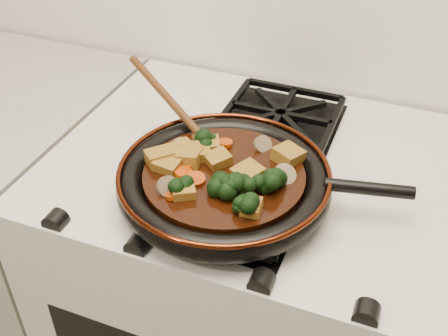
% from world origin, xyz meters
% --- Properties ---
extents(stove, '(0.76, 0.60, 0.90)m').
position_xyz_m(stove, '(0.00, 1.69, 0.45)').
color(stove, beige).
rests_on(stove, ground).
extents(burner_grate_front, '(0.23, 0.23, 0.03)m').
position_xyz_m(burner_grate_front, '(0.00, 1.55, 0.91)').
color(burner_grate_front, black).
rests_on(burner_grate_front, stove).
extents(burner_grate_back, '(0.23, 0.23, 0.03)m').
position_xyz_m(burner_grate_back, '(0.00, 1.83, 0.91)').
color(burner_grate_back, black).
rests_on(burner_grate_back, stove).
extents(skillet, '(0.48, 0.36, 0.05)m').
position_xyz_m(skillet, '(-0.02, 1.56, 0.94)').
color(skillet, black).
rests_on(skillet, burner_grate_front).
extents(braising_sauce, '(0.27, 0.27, 0.02)m').
position_xyz_m(braising_sauce, '(-0.02, 1.56, 0.95)').
color(braising_sauce, black).
rests_on(braising_sauce, skillet).
extents(tofu_cube_0, '(0.06, 0.06, 0.03)m').
position_xyz_m(tofu_cube_0, '(-0.08, 1.59, 0.97)').
color(tofu_cube_0, brown).
rests_on(tofu_cube_0, braising_sauce).
extents(tofu_cube_1, '(0.05, 0.05, 0.02)m').
position_xyz_m(tofu_cube_1, '(-0.06, 1.49, 0.97)').
color(tofu_cube_1, brown).
rests_on(tofu_cube_1, braising_sauce).
extents(tofu_cube_2, '(0.05, 0.05, 0.03)m').
position_xyz_m(tofu_cube_2, '(-0.08, 1.57, 0.97)').
color(tofu_cube_2, brown).
rests_on(tofu_cube_2, braising_sauce).
extents(tofu_cube_3, '(0.05, 0.05, 0.03)m').
position_xyz_m(tofu_cube_3, '(-0.04, 1.58, 0.97)').
color(tofu_cube_3, brown).
rests_on(tofu_cube_3, braising_sauce).
extents(tofu_cube_4, '(0.06, 0.06, 0.03)m').
position_xyz_m(tofu_cube_4, '(0.02, 1.57, 0.97)').
color(tofu_cube_4, brown).
rests_on(tofu_cube_4, braising_sauce).
extents(tofu_cube_5, '(0.06, 0.06, 0.03)m').
position_xyz_m(tofu_cube_5, '(-0.10, 1.58, 0.97)').
color(tofu_cube_5, brown).
rests_on(tofu_cube_5, braising_sauce).
extents(tofu_cube_6, '(0.03, 0.04, 0.02)m').
position_xyz_m(tofu_cube_6, '(0.05, 1.49, 0.97)').
color(tofu_cube_6, brown).
rests_on(tofu_cube_6, braising_sauce).
extents(tofu_cube_7, '(0.05, 0.05, 0.02)m').
position_xyz_m(tofu_cube_7, '(-0.07, 1.62, 0.97)').
color(tofu_cube_7, brown).
rests_on(tofu_cube_7, braising_sauce).
extents(tofu_cube_8, '(0.04, 0.04, 0.03)m').
position_xyz_m(tofu_cube_8, '(-0.11, 1.54, 0.97)').
color(tofu_cube_8, brown).
rests_on(tofu_cube_8, braising_sauce).
extents(tofu_cube_9, '(0.06, 0.06, 0.03)m').
position_xyz_m(tofu_cube_9, '(-0.08, 1.59, 0.97)').
color(tofu_cube_9, brown).
rests_on(tofu_cube_9, braising_sauce).
extents(tofu_cube_10, '(0.06, 0.06, 0.03)m').
position_xyz_m(tofu_cube_10, '(0.07, 1.64, 0.97)').
color(tofu_cube_10, brown).
rests_on(tofu_cube_10, braising_sauce).
extents(tofu_cube_11, '(0.06, 0.06, 0.03)m').
position_xyz_m(tofu_cube_11, '(-0.13, 1.55, 0.97)').
color(tofu_cube_11, brown).
rests_on(tofu_cube_11, braising_sauce).
extents(broccoli_floret_0, '(0.07, 0.07, 0.06)m').
position_xyz_m(broccoli_floret_0, '(-0.08, 1.62, 0.97)').
color(broccoli_floret_0, black).
rests_on(broccoli_floret_0, braising_sauce).
extents(broccoli_floret_1, '(0.07, 0.07, 0.07)m').
position_xyz_m(broccoli_floret_1, '(-0.00, 1.52, 0.97)').
color(broccoli_floret_1, black).
rests_on(broccoli_floret_1, braising_sauce).
extents(broccoli_floret_2, '(0.09, 0.08, 0.07)m').
position_xyz_m(broccoli_floret_2, '(0.00, 1.52, 0.97)').
color(broccoli_floret_2, black).
rests_on(broccoli_floret_2, braising_sauce).
extents(broccoli_floret_3, '(0.09, 0.09, 0.06)m').
position_xyz_m(broccoli_floret_3, '(0.06, 1.55, 0.97)').
color(broccoli_floret_3, black).
rests_on(broccoli_floret_3, braising_sauce).
extents(broccoli_floret_4, '(0.09, 0.09, 0.08)m').
position_xyz_m(broccoli_floret_4, '(0.03, 1.53, 0.97)').
color(broccoli_floret_4, black).
rests_on(broccoli_floret_4, braising_sauce).
extents(broccoli_floret_5, '(0.08, 0.08, 0.06)m').
position_xyz_m(broccoli_floret_5, '(0.05, 1.49, 0.97)').
color(broccoli_floret_5, black).
rests_on(broccoli_floret_5, braising_sauce).
extents(broccoli_floret_6, '(0.08, 0.08, 0.06)m').
position_xyz_m(broccoli_floret_6, '(-0.07, 1.49, 0.97)').
color(broccoli_floret_6, black).
rests_on(broccoli_floret_6, braising_sauce).
extents(broccoli_floret_7, '(0.09, 0.08, 0.07)m').
position_xyz_m(broccoli_floret_7, '(0.06, 1.56, 0.97)').
color(broccoli_floret_7, black).
rests_on(broccoli_floret_7, braising_sauce).
extents(carrot_coin_0, '(0.03, 0.03, 0.01)m').
position_xyz_m(carrot_coin_0, '(-0.08, 1.53, 0.96)').
color(carrot_coin_0, '#A23004').
rests_on(carrot_coin_0, braising_sauce).
extents(carrot_coin_1, '(0.03, 0.03, 0.01)m').
position_xyz_m(carrot_coin_1, '(-0.05, 1.64, 0.96)').
color(carrot_coin_1, '#A23004').
rests_on(carrot_coin_1, braising_sauce).
extents(carrot_coin_2, '(0.03, 0.03, 0.01)m').
position_xyz_m(carrot_coin_2, '(-0.05, 1.53, 0.96)').
color(carrot_coin_2, '#A23004').
rests_on(carrot_coin_2, braising_sauce).
extents(carrot_coin_3, '(0.03, 0.03, 0.02)m').
position_xyz_m(carrot_coin_3, '(-0.07, 1.48, 0.96)').
color(carrot_coin_3, '#A23004').
rests_on(carrot_coin_3, braising_sauce).
extents(carrot_coin_4, '(0.03, 0.03, 0.02)m').
position_xyz_m(carrot_coin_4, '(-0.08, 1.56, 0.96)').
color(carrot_coin_4, '#A23004').
rests_on(carrot_coin_4, braising_sauce).
extents(mushroom_slice_0, '(0.05, 0.05, 0.03)m').
position_xyz_m(mushroom_slice_0, '(0.08, 1.59, 0.97)').
color(mushroom_slice_0, brown).
rests_on(mushroom_slice_0, braising_sauce).
extents(mushroom_slice_1, '(0.04, 0.05, 0.02)m').
position_xyz_m(mushroom_slice_1, '(-0.11, 1.60, 0.97)').
color(mushroom_slice_1, brown).
rests_on(mushroom_slice_1, braising_sauce).
extents(mushroom_slice_2, '(0.04, 0.04, 0.03)m').
position_xyz_m(mushroom_slice_2, '(0.02, 1.65, 0.97)').
color(mushroom_slice_2, brown).
rests_on(mushroom_slice_2, braising_sauce).
extents(mushroom_slice_3, '(0.04, 0.05, 0.03)m').
position_xyz_m(mushroom_slice_3, '(-0.08, 1.49, 0.97)').
color(mushroom_slice_3, brown).
rests_on(mushroom_slice_3, braising_sauce).
extents(wooden_spoon, '(0.14, 0.10, 0.24)m').
position_xyz_m(wooden_spoon, '(-0.14, 1.67, 0.98)').
color(wooden_spoon, '#49280F').
rests_on(wooden_spoon, braising_sauce).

